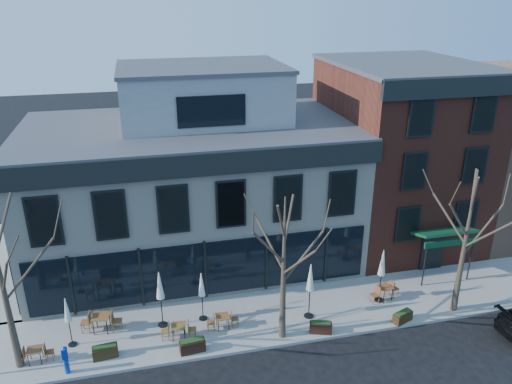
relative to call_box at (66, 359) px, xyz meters
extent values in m
plane|color=black|center=(6.46, 4.13, -0.88)|extent=(120.00, 120.00, 0.00)
cube|color=gray|center=(9.71, 1.98, -0.80)|extent=(33.50, 4.70, 0.15)
cube|color=gray|center=(-4.79, 10.13, -0.80)|extent=(4.50, 12.00, 0.15)
cube|color=beige|center=(6.46, 9.13, 3.12)|extent=(18.00, 10.00, 8.00)
cube|color=#47474C|center=(6.46, 9.13, 7.17)|extent=(18.30, 10.30, 0.30)
cube|color=black|center=(6.46, 4.01, 6.67)|extent=(18.30, 0.25, 1.10)
cube|color=black|center=(-2.66, 9.13, 6.67)|extent=(0.25, 10.30, 1.10)
cube|color=black|center=(6.46, 4.07, 1.02)|extent=(17.20, 0.12, 3.00)
cube|color=black|center=(-2.60, 8.13, 1.02)|extent=(0.12, 7.50, 3.00)
cube|color=gray|center=(7.46, 10.13, 8.72)|extent=(9.00, 6.50, 3.00)
cube|color=maroon|center=(19.46, 9.13, 4.62)|extent=(8.00, 10.00, 11.00)
cube|color=#47474C|center=(19.46, 9.13, 10.17)|extent=(8.20, 10.20, 0.25)
cube|color=black|center=(19.46, 4.01, 9.72)|extent=(8.20, 0.25, 1.00)
cube|color=#0E3E22|center=(19.46, 3.28, 2.02)|extent=(3.20, 1.66, 0.67)
cube|color=black|center=(19.46, 4.08, 0.37)|extent=(1.40, 0.10, 2.50)
cone|color=#382B21|center=(-2.04, 0.93, 3.23)|extent=(0.34, 0.34, 7.92)
cylinder|color=#382B21|center=(-0.97, 1.11, 3.80)|extent=(2.23, 0.50, 2.48)
cylinder|color=#382B21|center=(-1.59, -0.04, 4.17)|extent=(1.03, 2.04, 2.28)
cone|color=#382B21|center=(9.46, 0.23, 2.79)|extent=(0.34, 0.34, 7.04)
cylinder|color=#382B21|center=(10.41, 0.39, 3.30)|extent=(2.00, 0.46, 2.21)
cylinder|color=#382B21|center=(9.06, 1.09, 3.71)|extent=(0.93, 1.84, 1.91)
cylinder|color=#382B21|center=(8.72, -0.05, 4.16)|extent=(1.61, 0.68, 1.97)
cylinder|color=#382B21|center=(9.86, -0.63, 3.63)|extent=(0.93, 1.83, 2.03)
cone|color=#382B21|center=(18.46, 0.23, 3.01)|extent=(0.34, 0.34, 7.48)
cylinder|color=#382B21|center=(19.47, 0.40, 3.55)|extent=(2.12, 0.48, 2.35)
cylinder|color=#382B21|center=(18.04, 1.14, 3.98)|extent=(0.98, 1.94, 2.03)
cylinder|color=#382B21|center=(17.67, -0.06, 4.47)|extent=(1.71, 0.71, 2.09)
cylinder|color=#382B21|center=(18.89, -0.68, 3.90)|extent=(0.98, 1.94, 2.16)
cylinder|color=#0D39AE|center=(0.00, 0.00, -0.36)|extent=(0.21, 0.21, 0.74)
cube|color=#0D39AE|center=(0.00, 0.00, 0.27)|extent=(0.24, 0.20, 0.53)
cone|color=#0D39AE|center=(0.00, 0.00, 0.59)|extent=(0.27, 0.27, 0.13)
cube|color=brown|center=(-1.40, 1.00, -0.08)|extent=(0.64, 0.64, 0.04)
cylinder|color=black|center=(-1.64, 0.75, -0.41)|extent=(0.04, 0.04, 0.64)
cylinder|color=black|center=(-1.14, 0.76, -0.41)|extent=(0.04, 0.04, 0.64)
cylinder|color=black|center=(-1.65, 1.25, -0.41)|extent=(0.04, 0.04, 0.64)
cylinder|color=black|center=(-1.16, 1.26, -0.41)|extent=(0.04, 0.04, 0.64)
cube|color=brown|center=(1.29, 2.57, 0.08)|extent=(0.89, 0.89, 0.04)
cylinder|color=black|center=(0.94, 2.32, -0.33)|extent=(0.04, 0.04, 0.80)
cylinder|color=black|center=(1.55, 2.22, -0.33)|extent=(0.04, 0.04, 0.80)
cylinder|color=black|center=(1.04, 2.93, -0.33)|extent=(0.04, 0.04, 0.80)
cylinder|color=black|center=(1.65, 2.83, -0.33)|extent=(0.04, 0.04, 0.80)
cube|color=brown|center=(4.78, 1.18, -0.04)|extent=(0.74, 0.74, 0.04)
cylinder|color=black|center=(4.49, 0.95, -0.39)|extent=(0.04, 0.04, 0.68)
cylinder|color=black|center=(5.01, 0.89, -0.39)|extent=(0.04, 0.04, 0.68)
cylinder|color=black|center=(4.55, 1.48, -0.39)|extent=(0.04, 0.04, 0.68)
cylinder|color=black|center=(5.08, 1.41, -0.39)|extent=(0.04, 0.04, 0.68)
cube|color=brown|center=(6.88, 1.46, -0.08)|extent=(0.64, 0.64, 0.04)
cylinder|color=black|center=(6.64, 1.20, -0.41)|extent=(0.04, 0.04, 0.64)
cylinder|color=black|center=(7.14, 1.21, -0.41)|extent=(0.04, 0.04, 0.64)
cylinder|color=black|center=(6.63, 1.70, -0.41)|extent=(0.04, 0.04, 0.64)
cylinder|color=black|center=(7.13, 1.71, -0.41)|extent=(0.04, 0.04, 0.64)
cube|color=brown|center=(15.46, 1.87, 0.00)|extent=(0.85, 0.85, 0.04)
cylinder|color=black|center=(15.26, 1.53, -0.37)|extent=(0.04, 0.04, 0.72)
cylinder|color=black|center=(15.80, 1.67, -0.37)|extent=(0.04, 0.04, 0.72)
cylinder|color=black|center=(15.12, 2.07, -0.37)|extent=(0.04, 0.04, 0.72)
cylinder|color=black|center=(15.66, 2.21, -0.37)|extent=(0.04, 0.04, 0.72)
cylinder|color=black|center=(0.02, 1.81, -0.70)|extent=(0.40, 0.40, 0.05)
cylinder|color=black|center=(0.02, 1.81, 0.27)|extent=(0.05, 0.05, 2.00)
cone|color=silver|center=(0.02, 1.81, 1.17)|extent=(0.33, 0.33, 1.18)
cylinder|color=black|center=(4.11, 2.31, -0.70)|extent=(0.47, 0.47, 0.06)
cylinder|color=black|center=(4.11, 2.31, 0.45)|extent=(0.05, 0.05, 2.37)
cone|color=silver|center=(4.11, 2.31, 1.53)|extent=(0.39, 0.39, 1.40)
cylinder|color=black|center=(6.05, 2.37, -0.70)|extent=(0.41, 0.41, 0.06)
cylinder|color=black|center=(6.05, 2.37, 0.30)|extent=(0.05, 0.05, 2.07)
cone|color=white|center=(6.05, 2.37, 1.25)|extent=(0.34, 0.34, 1.22)
cylinder|color=black|center=(11.16, 1.36, -0.70)|extent=(0.47, 0.47, 0.06)
cylinder|color=black|center=(11.16, 1.36, 0.45)|extent=(0.05, 0.05, 2.36)
cone|color=silver|center=(11.16, 1.36, 1.52)|extent=(0.39, 0.39, 1.40)
cylinder|color=black|center=(15.14, 1.81, -0.70)|extent=(0.47, 0.47, 0.06)
cylinder|color=black|center=(15.14, 1.81, 0.45)|extent=(0.05, 0.05, 2.37)
cone|color=beige|center=(15.14, 1.81, 1.53)|extent=(0.39, 0.39, 1.40)
cube|color=#322310|center=(1.52, 0.63, -0.46)|extent=(1.13, 0.55, 0.54)
cube|color=#1E3314|center=(1.52, 0.63, -0.17)|extent=(1.01, 0.45, 0.09)
cube|color=black|center=(5.28, 0.13, -0.45)|extent=(1.16, 0.55, 0.56)
cube|color=#1E3314|center=(5.28, 0.13, -0.15)|extent=(1.04, 0.45, 0.09)
cube|color=black|center=(11.30, 0.06, -0.47)|extent=(1.11, 0.71, 0.51)
cube|color=#1E3314|center=(11.30, 0.06, -0.20)|extent=(0.98, 0.60, 0.08)
cube|color=#332211|center=(15.46, -0.07, -0.48)|extent=(1.09, 0.74, 0.51)
cube|color=#1E3314|center=(15.46, -0.07, -0.20)|extent=(0.96, 0.63, 0.08)
camera|label=1|loc=(3.91, -17.95, 14.31)|focal=35.00mm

